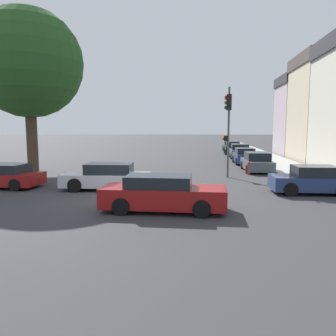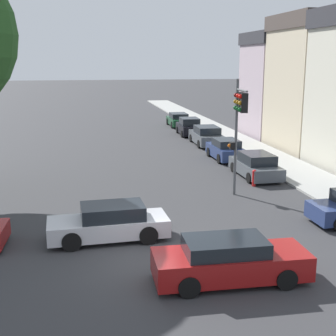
{
  "view_description": "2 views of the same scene",
  "coord_description": "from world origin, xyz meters",
  "px_view_note": "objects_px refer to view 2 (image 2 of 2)",
  "views": [
    {
      "loc": [
        3.82,
        -14.47,
        3.2
      ],
      "look_at": [
        2.21,
        1.95,
        1.19
      ],
      "focal_mm": 35.0,
      "sensor_mm": 36.0,
      "label": 1
    },
    {
      "loc": [
        -1.93,
        -14.88,
        6.69
      ],
      "look_at": [
        1.69,
        4.28,
        2.18
      ],
      "focal_mm": 50.0,
      "sensor_mm": 36.0,
      "label": 2
    }
  ],
  "objects_px": {
    "crossing_car_1": "(230,261)",
    "fire_hydrant": "(254,177)",
    "parked_car_0": "(256,166)",
    "parked_car_4": "(178,120)",
    "parked_car_2": "(206,136)",
    "parked_car_3": "(189,127)",
    "traffic_signal": "(239,114)",
    "crossing_car_3": "(109,223)",
    "parked_car_1": "(226,150)"
  },
  "relations": [
    {
      "from": "parked_car_1",
      "to": "parked_car_2",
      "type": "distance_m",
      "value": 5.85
    },
    {
      "from": "traffic_signal",
      "to": "parked_car_2",
      "type": "height_order",
      "value": "traffic_signal"
    },
    {
      "from": "crossing_car_1",
      "to": "parked_car_1",
      "type": "relative_size",
      "value": 1.23
    },
    {
      "from": "parked_car_4",
      "to": "parked_car_1",
      "type": "bearing_deg",
      "value": -179.74
    },
    {
      "from": "crossing_car_1",
      "to": "parked_car_0",
      "type": "xyz_separation_m",
      "value": [
        5.65,
        12.46,
        -0.01
      ]
    },
    {
      "from": "traffic_signal",
      "to": "fire_hydrant",
      "type": "height_order",
      "value": "traffic_signal"
    },
    {
      "from": "crossing_car_3",
      "to": "parked_car_4",
      "type": "distance_m",
      "value": 31.49
    },
    {
      "from": "parked_car_0",
      "to": "parked_car_4",
      "type": "xyz_separation_m",
      "value": [
        -0.01,
        21.87,
        -0.01
      ]
    },
    {
      "from": "parked_car_1",
      "to": "parked_car_0",
      "type": "bearing_deg",
      "value": -178.26
    },
    {
      "from": "traffic_signal",
      "to": "parked_car_4",
      "type": "distance_m",
      "value": 26.13
    },
    {
      "from": "traffic_signal",
      "to": "crossing_car_1",
      "type": "distance_m",
      "value": 9.77
    },
    {
      "from": "crossing_car_1",
      "to": "parked_car_4",
      "type": "distance_m",
      "value": 34.79
    },
    {
      "from": "crossing_car_3",
      "to": "parked_car_4",
      "type": "bearing_deg",
      "value": -109.14
    },
    {
      "from": "traffic_signal",
      "to": "parked_car_4",
      "type": "relative_size",
      "value": 1.33
    },
    {
      "from": "parked_car_1",
      "to": "traffic_signal",
      "type": "bearing_deg",
      "value": 164.76
    },
    {
      "from": "traffic_signal",
      "to": "crossing_car_3",
      "type": "bearing_deg",
      "value": 38.68
    },
    {
      "from": "traffic_signal",
      "to": "parked_car_3",
      "type": "height_order",
      "value": "traffic_signal"
    },
    {
      "from": "crossing_car_3",
      "to": "fire_hydrant",
      "type": "distance_m",
      "value": 10.35
    },
    {
      "from": "parked_car_3",
      "to": "fire_hydrant",
      "type": "relative_size",
      "value": 4.4
    },
    {
      "from": "crossing_car_1",
      "to": "parked_car_3",
      "type": "distance_m",
      "value": 28.98
    },
    {
      "from": "crossing_car_1",
      "to": "parked_car_4",
      "type": "xyz_separation_m",
      "value": [
        5.64,
        34.33,
        -0.02
      ]
    },
    {
      "from": "crossing_car_3",
      "to": "parked_car_3",
      "type": "height_order",
      "value": "parked_car_3"
    },
    {
      "from": "parked_car_4",
      "to": "fire_hydrant",
      "type": "height_order",
      "value": "parked_car_4"
    },
    {
      "from": "crossing_car_1",
      "to": "crossing_car_3",
      "type": "distance_m",
      "value": 5.38
    },
    {
      "from": "parked_car_2",
      "to": "parked_car_4",
      "type": "height_order",
      "value": "parked_car_2"
    },
    {
      "from": "parked_car_3",
      "to": "parked_car_4",
      "type": "bearing_deg",
      "value": -0.29
    },
    {
      "from": "crossing_car_1",
      "to": "parked_car_1",
      "type": "height_order",
      "value": "parked_car_1"
    },
    {
      "from": "parked_car_1",
      "to": "parked_car_2",
      "type": "xyz_separation_m",
      "value": [
        0.24,
        5.85,
        0.03
      ]
    },
    {
      "from": "parked_car_1",
      "to": "parked_car_3",
      "type": "xyz_separation_m",
      "value": [
        0.01,
        10.97,
        0.05
      ]
    },
    {
      "from": "parked_car_4",
      "to": "fire_hydrant",
      "type": "relative_size",
      "value": 4.76
    },
    {
      "from": "crossing_car_1",
      "to": "fire_hydrant",
      "type": "relative_size",
      "value": 5.22
    },
    {
      "from": "fire_hydrant",
      "to": "parked_car_3",
      "type": "bearing_deg",
      "value": 88.04
    },
    {
      "from": "crossing_car_1",
      "to": "fire_hydrant",
      "type": "distance_m",
      "value": 11.52
    },
    {
      "from": "crossing_car_3",
      "to": "parked_car_1",
      "type": "distance_m",
      "value": 15.98
    },
    {
      "from": "crossing_car_3",
      "to": "parked_car_0",
      "type": "relative_size",
      "value": 1.05
    },
    {
      "from": "parked_car_3",
      "to": "fire_hydrant",
      "type": "height_order",
      "value": "parked_car_3"
    },
    {
      "from": "parked_car_0",
      "to": "parked_car_3",
      "type": "relative_size",
      "value": 1.08
    },
    {
      "from": "crossing_car_1",
      "to": "parked_car_4",
      "type": "height_order",
      "value": "crossing_car_1"
    },
    {
      "from": "parked_car_2",
      "to": "parked_car_4",
      "type": "xyz_separation_m",
      "value": [
        -0.0,
        10.99,
        -0.06
      ]
    },
    {
      "from": "parked_car_2",
      "to": "fire_hydrant",
      "type": "distance_m",
      "value": 12.89
    },
    {
      "from": "traffic_signal",
      "to": "parked_car_4",
      "type": "height_order",
      "value": "traffic_signal"
    },
    {
      "from": "traffic_signal",
      "to": "crossing_car_3",
      "type": "height_order",
      "value": "traffic_signal"
    },
    {
      "from": "parked_car_0",
      "to": "parked_car_4",
      "type": "height_order",
      "value": "parked_car_0"
    },
    {
      "from": "traffic_signal",
      "to": "parked_car_0",
      "type": "xyz_separation_m",
      "value": [
        2.51,
        3.9,
        -3.51
      ]
    },
    {
      "from": "parked_car_3",
      "to": "parked_car_2",
      "type": "bearing_deg",
      "value": -175.45
    },
    {
      "from": "crossing_car_3",
      "to": "fire_hydrant",
      "type": "height_order",
      "value": "crossing_car_3"
    },
    {
      "from": "traffic_signal",
      "to": "parked_car_1",
      "type": "xyz_separation_m",
      "value": [
        2.26,
        8.94,
        -3.5
      ]
    },
    {
      "from": "traffic_signal",
      "to": "parked_car_4",
      "type": "xyz_separation_m",
      "value": [
        2.5,
        25.77,
        -3.53
      ]
    },
    {
      "from": "crossing_car_3",
      "to": "parked_car_0",
      "type": "bearing_deg",
      "value": -139.94
    },
    {
      "from": "parked_car_2",
      "to": "parked_car_3",
      "type": "bearing_deg",
      "value": 3.65
    }
  ]
}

